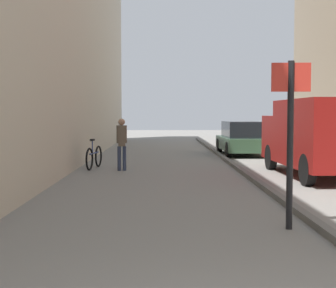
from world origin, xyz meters
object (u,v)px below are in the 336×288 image
at_px(pedestrian_main_foreground, 122,141).
at_px(bicycle_leaning, 94,157).
at_px(parked_car, 243,138).
at_px(delivery_van, 319,135).
at_px(street_sign_post, 290,130).

relative_size(pedestrian_main_foreground, bicycle_leaning, 0.93).
bearing_deg(parked_car, delivery_van, -84.17).
relative_size(delivery_van, parked_car, 1.26).
distance_m(delivery_van, street_sign_post, 6.96).
bearing_deg(bicycle_leaning, pedestrian_main_foreground, -22.08).
bearing_deg(pedestrian_main_foreground, street_sign_post, -75.18).
relative_size(parked_car, bicycle_leaning, 2.41).
height_order(pedestrian_main_foreground, street_sign_post, street_sign_post).
relative_size(street_sign_post, bicycle_leaning, 1.48).
distance_m(pedestrian_main_foreground, parked_car, 7.72).
xyz_separation_m(pedestrian_main_foreground, street_sign_post, (3.23, -8.09, 0.60)).
distance_m(delivery_van, parked_car, 7.73).
xyz_separation_m(street_sign_post, bicycle_leaning, (-4.18, 8.65, -1.16)).
xyz_separation_m(delivery_van, bicycle_leaning, (-6.65, 2.15, -0.80)).
height_order(parked_car, street_sign_post, street_sign_post).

